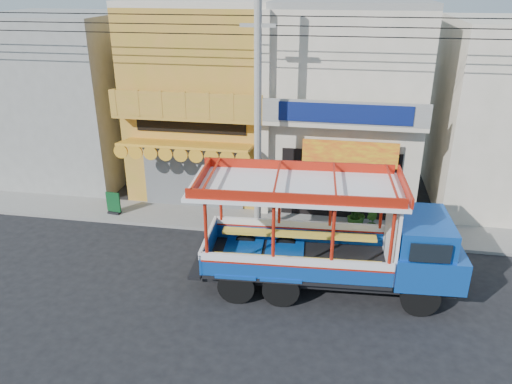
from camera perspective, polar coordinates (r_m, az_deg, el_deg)
ground at (r=16.38m, az=1.71°, el=-10.17°), size 90.00×90.00×0.00m
sidewalk at (r=19.79m, az=3.39°, el=-3.70°), size 30.00×2.00×0.12m
shophouse_left at (r=22.82m, az=-5.35°, el=10.75°), size 6.00×7.50×8.24m
shophouse_right at (r=22.06m, az=10.13°, el=10.05°), size 6.00×6.75×8.24m
party_pilaster at (r=19.28m, az=0.99°, el=8.17°), size 0.35×0.30×8.00m
filler_building_left at (r=25.63m, az=-20.84°, el=10.04°), size 6.00×6.00×7.60m
utility_pole at (r=17.52m, az=0.69°, el=10.10°), size 28.00×0.26×9.00m
songthaew_truck at (r=15.36m, az=10.31°, el=-5.19°), size 8.16×3.07×3.74m
green_sign at (r=21.16m, az=-15.96°, el=-1.40°), size 0.61×0.34×0.92m
potted_plant_a at (r=19.80m, az=11.60°, el=-2.42°), size 1.11×1.13×0.95m
potted_plant_b at (r=19.31m, az=13.04°, el=-3.42°), size 0.56×0.59×0.85m
potted_plant_c at (r=19.52m, az=11.23°, el=-2.60°), size 0.70×0.70×1.06m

